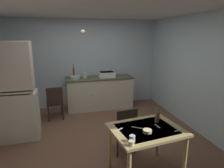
# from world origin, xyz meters

# --- Properties ---
(ground_plane) EXTENTS (5.22, 5.22, 0.00)m
(ground_plane) POSITION_xyz_m (0.00, 0.00, 0.00)
(ground_plane) COLOR brown
(wall_back) EXTENTS (4.32, 0.10, 2.50)m
(wall_back) POSITION_xyz_m (0.00, 2.04, 1.25)
(wall_back) COLOR silver
(wall_back) RESTS_ON ground
(wall_right) EXTENTS (0.10, 4.08, 2.50)m
(wall_right) POSITION_xyz_m (2.16, 0.00, 1.25)
(wall_right) COLOR silver
(wall_right) RESTS_ON ground
(ceiling_slab) EXTENTS (4.32, 4.08, 0.10)m
(ceiling_slab) POSITION_xyz_m (0.00, 0.00, 2.55)
(ceiling_slab) COLOR silver
(hutch_cabinet) EXTENTS (0.90, 0.45, 1.96)m
(hutch_cabinet) POSITION_xyz_m (-1.64, 0.35, 0.92)
(hutch_cabinet) COLOR beige
(hutch_cabinet) RESTS_ON ground
(counter_cabinet) EXTENTS (1.87, 0.64, 0.90)m
(counter_cabinet) POSITION_xyz_m (0.34, 1.67, 0.45)
(counter_cabinet) COLOR beige
(counter_cabinet) RESTS_ON ground
(sink_basin) EXTENTS (0.44, 0.34, 0.15)m
(sink_basin) POSITION_xyz_m (0.54, 1.67, 0.98)
(sink_basin) COLOR white
(sink_basin) RESTS_ON counter_cabinet
(hand_pump) EXTENTS (0.05, 0.27, 0.39)m
(hand_pump) POSITION_xyz_m (-0.37, 1.71, 1.07)
(hand_pump) COLOR maroon
(hand_pump) RESTS_ON counter_cabinet
(mixing_bowl_counter) EXTENTS (0.26, 0.26, 0.08)m
(mixing_bowl_counter) POSITION_xyz_m (-0.34, 1.62, 0.94)
(mixing_bowl_counter) COLOR #ADD1C1
(mixing_bowl_counter) RESTS_ON counter_cabinet
(stoneware_crock) EXTENTS (0.12, 0.12, 0.16)m
(stoneware_crock) POSITION_xyz_m (-0.08, 1.65, 0.98)
(stoneware_crock) COLOR beige
(stoneware_crock) RESTS_ON counter_cabinet
(dining_table) EXTENTS (1.09, 0.91, 0.76)m
(dining_table) POSITION_xyz_m (0.46, -1.27, 0.65)
(dining_table) COLOR #A08B57
(dining_table) RESTS_ON ground
(chair_far_side) EXTENTS (0.45, 0.45, 0.85)m
(chair_far_side) POSITION_xyz_m (0.33, -0.63, 0.46)
(chair_far_side) COLOR #31281E
(chair_far_side) RESTS_ON ground
(chair_by_counter) EXTENTS (0.43, 0.43, 0.85)m
(chair_by_counter) POSITION_xyz_m (-0.89, 1.13, 0.45)
(chair_by_counter) COLOR #312A1C
(chair_by_counter) RESTS_ON ground
(serving_bowl_wide) EXTENTS (0.12, 0.12, 0.04)m
(serving_bowl_wide) POSITION_xyz_m (0.42, -1.38, 0.78)
(serving_bowl_wide) COLOR beige
(serving_bowl_wide) RESTS_ON dining_table
(mug_dark) EXTENTS (0.07, 0.07, 0.06)m
(mug_dark) POSITION_xyz_m (0.10, -1.63, 0.79)
(mug_dark) COLOR beige
(mug_dark) RESTS_ON dining_table
(teacup_cream) EXTENTS (0.08, 0.08, 0.09)m
(teacup_cream) POSITION_xyz_m (0.14, -1.55, 0.80)
(teacup_cream) COLOR #9EB2C6
(teacup_cream) RESTS_ON dining_table
(glass_bottle) EXTENTS (0.07, 0.07, 0.25)m
(glass_bottle) POSITION_xyz_m (0.71, -1.10, 0.85)
(glass_bottle) COLOR olive
(glass_bottle) RESTS_ON dining_table
(table_knife) EXTENTS (0.16, 0.12, 0.00)m
(table_knife) POSITION_xyz_m (0.34, -1.22, 0.76)
(table_knife) COLOR silver
(table_knife) RESTS_ON dining_table
(teaspoon_near_bowl) EXTENTS (0.14, 0.05, 0.00)m
(teaspoon_near_bowl) POSITION_xyz_m (0.87, -1.43, 0.76)
(teaspoon_near_bowl) COLOR beige
(teaspoon_near_bowl) RESTS_ON dining_table
(teaspoon_by_cup) EXTENTS (0.12, 0.08, 0.00)m
(teaspoon_by_cup) POSITION_xyz_m (0.07, -1.20, 0.76)
(teaspoon_by_cup) COLOR beige
(teaspoon_by_cup) RESTS_ON dining_table
(serving_spoon) EXTENTS (0.03, 0.14, 0.00)m
(serving_spoon) POSITION_xyz_m (0.65, -1.24, 0.76)
(serving_spoon) COLOR beige
(serving_spoon) RESTS_ON dining_table
(pendant_bulb) EXTENTS (0.08, 0.08, 0.08)m
(pendant_bulb) POSITION_xyz_m (-0.27, -0.04, 2.12)
(pendant_bulb) COLOR #F9EFCC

